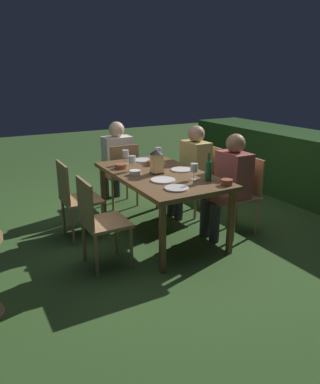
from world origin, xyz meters
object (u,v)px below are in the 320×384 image
chair_side_left_a (75,196)px  green_bottle_on_table (208,170)px  chair_side_right_a (203,176)px  bowl_olives (121,166)px  dining_table (160,178)px  plate_b (142,160)px  plate_d (182,170)px  bowl_salad (153,163)px  chair_head_near (122,172)px  bowl_dip (135,172)px  bowl_bread (227,182)px  lantern_centerpiece (157,160)px  person_in_mustard (191,167)px  wine_glass_b (125,154)px  wine_glass_a (194,168)px  plate_a (177,188)px  wine_glass_c (158,152)px  plate_c (163,180)px  wine_glass_d (132,160)px  person_in_rust (229,181)px  person_in_cream (116,158)px  chair_side_left_b (98,219)px  chair_side_right_b (241,191)px

chair_side_left_a → green_bottle_on_table: size_ratio=3.00×
chair_side_right_a → bowl_olives: (-0.03, -1.14, 0.27)m
dining_table → plate_b: size_ratio=6.79×
dining_table → plate_d: 0.28m
plate_d → bowl_salad: bearing=-156.4°
dining_table → chair_head_near: 1.09m
bowl_dip → bowl_bread: bearing=38.7°
lantern_centerpiece → green_bottle_on_table: (0.50, 0.32, -0.04)m
chair_head_near → lantern_centerpiece: lantern_centerpiece is taller
person_in_mustard → lantern_centerpiece: size_ratio=4.34×
wine_glass_b → chair_side_right_a: bearing=78.8°
wine_glass_a → plate_a: size_ratio=0.74×
wine_glass_c → plate_c: (0.80, -0.38, -0.11)m
chair_side_left_a → bowl_bread: (1.08, 1.20, 0.27)m
chair_side_right_a → wine_glass_d: size_ratio=5.15×
dining_table → green_bottle_on_table: 0.59m
person_in_rust → bowl_salad: bearing=-142.9°
wine_glass_d → plate_d: 0.56m
chair_side_left_a → person_in_cream: (-0.90, 0.85, 0.15)m
green_bottle_on_table → wine_glass_c: size_ratio=1.72×
person_in_cream → bowl_olives: (0.87, -0.29, 0.12)m
wine_glass_d → bowl_salad: 0.35m
plate_d → bowl_olives: bowl_olives is taller
plate_a → bowl_dip: (-0.64, -0.13, 0.02)m
chair_side_right_a → plate_c: bearing=-56.3°
dining_table → chair_side_right_a: chair_side_right_a is taller
dining_table → wine_glass_c: bearing=153.0°
wine_glass_a → plate_c: bearing=-110.8°
person_in_mustard → wine_glass_b: person_in_mustard is taller
bowl_dip → wine_glass_a: bearing=44.6°
wine_glass_b → bowl_salad: 0.34m
chair_side_left_b → bowl_dip: chair_side_left_b is taller
plate_c → person_in_mustard: bearing=129.9°
person_in_mustard → bowl_olives: size_ratio=8.49×
chair_side_right_b → chair_head_near: bearing=-149.4°
person_in_rust → wine_glass_c: 0.99m
wine_glass_c → green_bottle_on_table: bearing=0.8°
dining_table → chair_side_right_b: size_ratio=1.89×
person_in_cream → wine_glass_d: 1.07m
plate_c → bowl_bread: 0.64m
chair_side_right_b → wine_glass_b: wine_glass_b is taller
wine_glass_b → plate_c: size_ratio=0.67×
person_in_cream → plate_b: (0.64, 0.10, 0.09)m
plate_a → chair_side_right_a: bearing=133.6°
chair_side_right_a → green_bottle_on_table: (0.87, -0.57, 0.35)m
wine_glass_c → wine_glass_b: bearing=-96.8°
plate_c → bowl_salad: bearing=161.0°
wine_glass_a → wine_glass_b: (-0.96, -0.33, 0.00)m
person_in_mustard → wine_glass_d: bearing=-81.6°
person_in_cream → wine_glass_a: 1.68m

